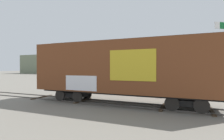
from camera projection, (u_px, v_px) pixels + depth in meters
name	position (u px, v px, depth m)	size (l,w,h in m)	color
ground_plane	(116.00, 104.00, 13.45)	(260.00, 260.00, 0.00)	slate
track	(131.00, 104.00, 12.96)	(60.01, 2.84, 0.08)	#4C4742
freight_car	(123.00, 68.00, 13.18)	(14.03, 3.14, 4.91)	brown
flagpole	(223.00, 47.00, 18.39)	(1.15, 0.94, 7.79)	silver
hillside	(173.00, 64.00, 69.65)	(135.77, 28.74, 13.07)	slate
parked_car_silver	(118.00, 84.00, 19.74)	(4.66, 2.05, 1.74)	#B7BABF
parked_car_tan	(163.00, 87.00, 17.64)	(4.65, 2.33, 1.75)	#9E8966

